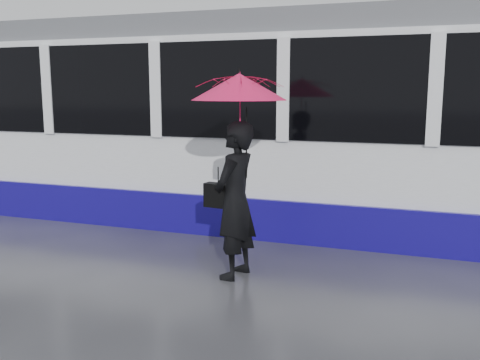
% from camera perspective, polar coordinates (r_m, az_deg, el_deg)
% --- Properties ---
extents(ground, '(90.00, 90.00, 0.00)m').
position_cam_1_polar(ground, '(7.41, -11.07, -7.90)').
color(ground, '#2D2C32').
rests_on(ground, ground).
extents(rails, '(34.00, 1.51, 0.02)m').
position_cam_1_polar(rails, '(9.56, -3.46, -3.67)').
color(rails, '#3F3D38').
rests_on(rails, ground).
extents(tram, '(26.00, 2.56, 3.35)m').
position_cam_1_polar(tram, '(11.36, -21.66, 6.10)').
color(tram, white).
rests_on(tram, ground).
extents(woman, '(0.53, 0.73, 1.85)m').
position_cam_1_polar(woman, '(6.26, -0.52, -2.21)').
color(woman, black).
rests_on(woman, ground).
extents(umbrella, '(1.23, 1.23, 1.25)m').
position_cam_1_polar(umbrella, '(6.11, -0.09, 7.94)').
color(umbrella, '#E21372').
rests_on(umbrella, ground).
extents(handbag, '(0.35, 0.19, 0.47)m').
position_cam_1_polar(handbag, '(6.34, -2.33, -1.64)').
color(handbag, black).
rests_on(handbag, ground).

